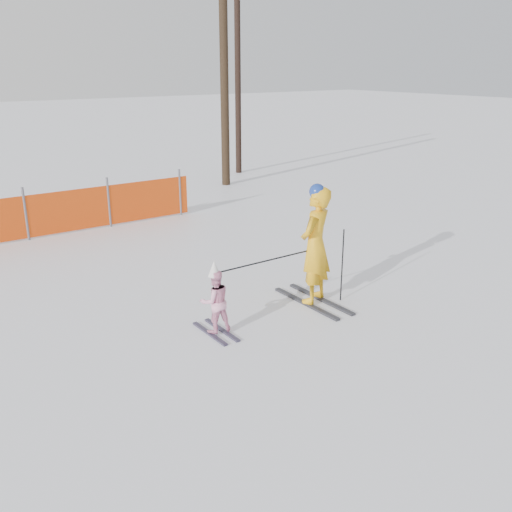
{
  "coord_description": "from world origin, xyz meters",
  "views": [
    {
      "loc": [
        -4.98,
        -6.52,
        3.92
      ],
      "look_at": [
        0.0,
        0.5,
        1.0
      ],
      "focal_mm": 40.0,
      "sensor_mm": 36.0,
      "label": 1
    }
  ],
  "objects": [
    {
      "name": "ground",
      "position": [
        0.0,
        0.0,
        0.0
      ],
      "size": [
        120.0,
        120.0,
        0.0
      ],
      "primitive_type": "plane",
      "color": "white",
      "rests_on": "ground"
    },
    {
      "name": "tree_trunks",
      "position": [
        5.88,
        10.3,
        2.97
      ],
      "size": [
        1.84,
        1.86,
        5.97
      ],
      "color": "black",
      "rests_on": "ground"
    },
    {
      "name": "ski_poles",
      "position": [
        0.69,
        0.21,
        0.83
      ],
      "size": [
        2.32,
        0.22,
        1.28
      ],
      "color": "black",
      "rests_on": "ground"
    },
    {
      "name": "adult",
      "position": [
        1.07,
        0.3,
        1.04
      ],
      "size": [
        0.86,
        1.62,
        2.08
      ],
      "color": "black",
      "rests_on": "ground"
    },
    {
      "name": "child",
      "position": [
        -0.92,
        0.28,
        0.53
      ],
      "size": [
        0.53,
        0.93,
        1.17
      ],
      "color": "black",
      "rests_on": "ground"
    }
  ]
}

